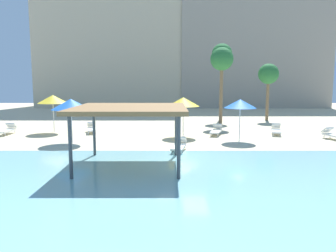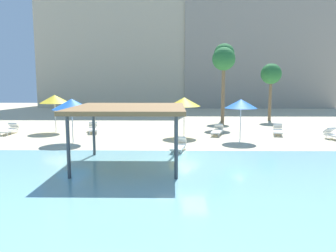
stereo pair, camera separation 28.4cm
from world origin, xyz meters
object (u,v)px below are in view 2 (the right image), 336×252
Objects in this scene: shade_pavilion at (129,110)px; beach_umbrella_yellow_4 at (55,99)px; lounge_chair_2 at (10,129)px; lounge_chair_5 at (336,135)px; lounge_chair_1 at (278,130)px; beach_umbrella_blue_1 at (72,104)px; lounge_chair_4 at (93,128)px; lounge_chair_6 at (218,130)px; beach_umbrella_blue_3 at (241,104)px; lounge_chair_3 at (179,145)px; palm_tree_0 at (271,75)px; palm_tree_1 at (224,56)px; beach_umbrella_yellow_0 at (184,102)px.

beach_umbrella_yellow_4 is at bearing 124.48° from shade_pavilion.
lounge_chair_2 is 22.05m from lounge_chair_5.
shade_pavilion reaches higher than lounge_chair_1.
beach_umbrella_blue_1 is 1.35× the size of lounge_chair_1.
beach_umbrella_yellow_4 is 3.49m from lounge_chair_4.
beach_umbrella_blue_3 is at bearing 42.78° from lounge_chair_6.
lounge_chair_1 and lounge_chair_6 have the same top height.
beach_umbrella_yellow_4 reaches higher than lounge_chair_1.
beach_umbrella_blue_1 is 13.95m from lounge_chair_1.
beach_umbrella_yellow_4 is (-2.53, 4.24, 0.06)m from beach_umbrella_blue_1.
lounge_chair_2 is 5.81m from lounge_chair_4.
lounge_chair_3 is at bearing -10.10° from lounge_chair_6.
lounge_chair_1 is at bearing 73.36° from lounge_chair_4.
shade_pavilion is 2.41× the size of lounge_chair_5.
beach_umbrella_blue_3 is at bearing 139.40° from lounge_chair_3.
palm_tree_0 reaches higher than beach_umbrella_yellow_4.
lounge_chair_2 is 14.69m from lounge_chair_6.
beach_umbrella_yellow_4 is 11.30m from lounge_chair_3.
lounge_chair_1 is 1.01× the size of lounge_chair_3.
shade_pavilion is 20.40m from palm_tree_0.
lounge_chair_5 is (10.04, 3.56, 0.00)m from lounge_chair_3.
palm_tree_1 is (4.44, 14.19, 5.69)m from lounge_chair_3.
lounge_chair_6 is at bearing -125.20° from palm_tree_0.
beach_umbrella_yellow_0 is 12.55m from palm_tree_0.
lounge_chair_4 is at bearing -143.63° from palm_tree_1.
shade_pavilion is 8.75m from beach_umbrella_blue_3.
lounge_chair_6 is at bearing -120.86° from lounge_chair_5.
palm_tree_1 reaches higher than beach_umbrella_yellow_0.
beach_umbrella_blue_3 is 0.36× the size of palm_tree_1.
palm_tree_1 reaches higher than lounge_chair_2.
lounge_chair_2 is 19.28m from palm_tree_1.
palm_tree_0 is 4.69m from palm_tree_1.
beach_umbrella_yellow_0 is 5.18m from lounge_chair_3.
lounge_chair_6 is (-4.23, -0.21, 0.00)m from lounge_chair_1.
beach_umbrella_blue_1 is (-4.17, 5.52, -0.14)m from shade_pavilion.
lounge_chair_3 is (-7.01, -5.60, 0.00)m from lounge_chair_1.
beach_umbrella_yellow_0 is 1.33× the size of lounge_chair_1.
beach_umbrella_yellow_0 is at bearing -174.27° from lounge_chair_3.
palm_tree_0 is at bearing 103.57° from lounge_chair_4.
lounge_chair_1 is 1.00× the size of lounge_chair_4.
beach_umbrella_blue_1 is at bearing -142.74° from palm_tree_0.
lounge_chair_6 is (11.71, -1.20, -2.09)m from beach_umbrella_yellow_4.
shade_pavilion is at bearing -111.03° from palm_tree_1.
lounge_chair_3 is (8.94, -6.60, -2.09)m from beach_umbrella_yellow_4.
lounge_chair_1 is at bearing -73.35° from palm_tree_1.
beach_umbrella_yellow_4 is 1.38× the size of lounge_chair_3.
lounge_chair_1 is 0.28× the size of palm_tree_1.
beach_umbrella_yellow_4 is at bearing 164.71° from beach_umbrella_blue_3.
beach_umbrella_yellow_4 is at bearing -115.62° from lounge_chair_3.
lounge_chair_3 is (6.41, -2.36, -2.02)m from beach_umbrella_blue_1.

